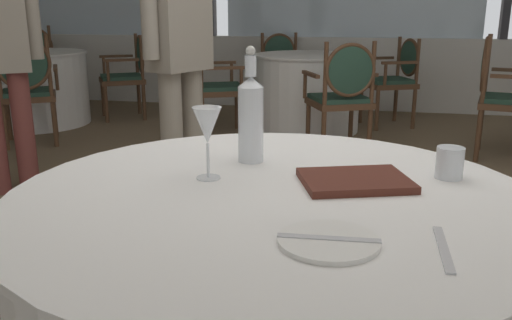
# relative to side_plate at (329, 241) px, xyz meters

# --- Properties ---
(ground_plane) EXTENTS (15.46, 15.46, 0.00)m
(ground_plane) POSITION_rel_side_plate_xyz_m (-0.24, 1.19, -0.76)
(ground_plane) COLOR #756047
(window_wall_far) EXTENTS (10.69, 0.14, 2.81)m
(window_wall_far) POSITION_rel_side_plate_xyz_m (-0.24, 5.65, 0.36)
(window_wall_far) COLOR silver
(window_wall_far) RESTS_ON ground_plane
(side_plate) EXTENTS (0.20, 0.20, 0.01)m
(side_plate) POSITION_rel_side_plate_xyz_m (0.00, 0.00, 0.00)
(side_plate) COLOR white
(side_plate) RESTS_ON foreground_table
(butter_knife) EXTENTS (0.20, 0.03, 0.00)m
(butter_knife) POSITION_rel_side_plate_xyz_m (0.00, 0.00, 0.01)
(butter_knife) COLOR silver
(butter_knife) RESTS_ON foreground_table
(dinner_fork) EXTENTS (0.02, 0.21, 0.00)m
(dinner_fork) POSITION_rel_side_plate_xyz_m (0.21, 0.02, -0.00)
(dinner_fork) COLOR silver
(dinner_fork) RESTS_ON foreground_table
(water_bottle) EXTENTS (0.07, 0.07, 0.34)m
(water_bottle) POSITION_rel_side_plate_xyz_m (-0.28, 0.54, 0.13)
(water_bottle) COLOR white
(water_bottle) RESTS_ON foreground_table
(wine_glass) EXTENTS (0.08, 0.08, 0.19)m
(wine_glass) POSITION_rel_side_plate_xyz_m (-0.35, 0.35, 0.13)
(wine_glass) COLOR white
(wine_glass) RESTS_ON foreground_table
(water_tumbler) EXTENTS (0.07, 0.07, 0.09)m
(water_tumbler) POSITION_rel_side_plate_xyz_m (0.28, 0.49, 0.04)
(water_tumbler) COLOR white
(water_tumbler) RESTS_ON foreground_table
(menu_book) EXTENTS (0.32, 0.28, 0.02)m
(menu_book) POSITION_rel_side_plate_xyz_m (0.04, 0.38, 0.01)
(menu_book) COLOR #512319
(menu_book) RESTS_ON foreground_table
(background_table_0) EXTENTS (1.15, 1.15, 0.75)m
(background_table_0) POSITION_rel_side_plate_xyz_m (-3.41, 4.07, -0.38)
(background_table_0) COLOR white
(background_table_0) RESTS_ON ground_plane
(dining_chair_0_0) EXTENTS (0.63, 0.65, 0.91)m
(dining_chair_0_0) POSITION_rel_side_plate_xyz_m (-2.56, 4.60, -0.23)
(dining_chair_0_0) COLOR brown
(dining_chair_0_0) RESTS_ON ground_plane
(dining_chair_0_1) EXTENTS (0.65, 0.64, 0.98)m
(dining_chair_0_1) POSITION_rel_side_plate_xyz_m (-3.95, 4.93, -0.20)
(dining_chair_0_1) COLOR brown
(dining_chair_0_1) RESTS_ON ground_plane
(dining_chair_0_3) EXTENTS (0.65, 0.63, 0.97)m
(dining_chair_0_3) POSITION_rel_side_plate_xyz_m (-2.88, 3.21, -0.19)
(dining_chair_0_3) COLOR brown
(dining_chair_0_3) RESTS_ON ground_plane
(dining_chair_1_3) EXTENTS (0.55, 0.60, 0.98)m
(dining_chair_1_3) POSITION_rel_side_plate_xyz_m (1.05, 3.66, -0.18)
(dining_chair_1_3) COLOR brown
(dining_chair_1_3) RESTS_ON ground_plane
(background_table_2) EXTENTS (1.06, 1.06, 0.75)m
(background_table_2) POSITION_rel_side_plate_xyz_m (-0.57, 4.38, -0.38)
(background_table_2) COLOR white
(background_table_2) RESTS_ON ground_plane
(dining_chair_2_0) EXTENTS (0.61, 0.64, 0.98)m
(dining_chair_2_0) POSITION_rel_side_plate_xyz_m (-1.45, 3.97, -0.19)
(dining_chair_2_0) COLOR brown
(dining_chair_2_0) RESTS_ON ground_plane
(dining_chair_2_1) EXTENTS (0.64, 0.61, 0.94)m
(dining_chair_2_1) POSITION_rel_side_plate_xyz_m (-0.17, 3.51, -0.22)
(dining_chair_2_1) COLOR brown
(dining_chair_2_1) RESTS_ON ground_plane
(dining_chair_2_2) EXTENTS (0.61, 0.64, 0.90)m
(dining_chair_2_2) POSITION_rel_side_plate_xyz_m (0.29, 4.78, -0.22)
(dining_chair_2_2) COLOR brown
(dining_chair_2_2) RESTS_ON ground_plane
(dining_chair_2_3) EXTENTS (0.64, 0.61, 0.91)m
(dining_chair_2_3) POSITION_rel_side_plate_xyz_m (-0.98, 5.24, -0.21)
(dining_chair_2_3) COLOR brown
(dining_chair_2_3) RESTS_ON ground_plane
(diner_person_1) EXTENTS (0.33, 0.49, 1.72)m
(diner_person_1) POSITION_rel_side_plate_xyz_m (-1.02, 2.00, 0.23)
(diner_person_1) COLOR gray
(diner_person_1) RESTS_ON ground_plane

